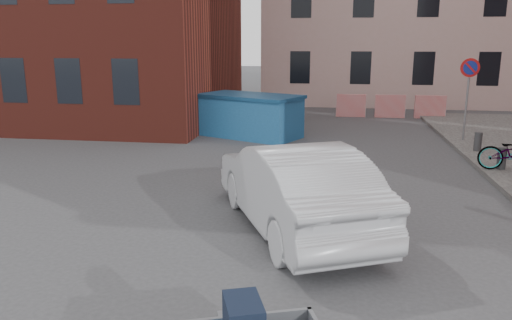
# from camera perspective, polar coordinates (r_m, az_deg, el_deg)

# --- Properties ---
(ground) EXTENTS (120.00, 120.00, 0.00)m
(ground) POSITION_cam_1_polar(r_m,az_deg,el_deg) (8.41, -3.70, -9.72)
(ground) COLOR #38383A
(ground) RESTS_ON ground
(no_parking_sign) EXTENTS (0.60, 0.09, 2.65)m
(no_parking_sign) POSITION_cam_1_polar(r_m,az_deg,el_deg) (17.60, 23.14, 8.19)
(no_parking_sign) COLOR gray
(no_parking_sign) RESTS_ON sidewalk
(barriers) EXTENTS (4.70, 0.18, 1.00)m
(barriers) POSITION_cam_1_polar(r_m,az_deg,el_deg) (22.85, 15.08, 5.95)
(barriers) COLOR red
(barriers) RESTS_ON ground
(dumpster) EXTENTS (3.98, 3.14, 1.49)m
(dumpster) POSITION_cam_1_polar(r_m,az_deg,el_deg) (17.60, -0.71, 5.11)
(dumpster) COLOR #1F5C95
(dumpster) RESTS_ON ground
(silver_car) EXTENTS (3.53, 5.04, 1.58)m
(silver_car) POSITION_cam_1_polar(r_m,az_deg,el_deg) (8.92, 4.37, -2.96)
(silver_car) COLOR #BABDC3
(silver_car) RESTS_ON ground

